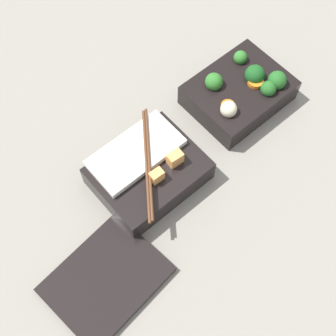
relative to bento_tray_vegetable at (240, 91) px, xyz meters
name	(u,v)px	position (x,y,z in m)	size (l,w,h in m)	color
ground_plane	(198,143)	(0.12, 0.02, -0.03)	(3.00, 3.00, 0.00)	gray
bento_tray_vegetable	(240,91)	(0.00, 0.00, 0.00)	(0.18, 0.14, 0.08)	black
bento_tray_rice	(147,170)	(0.24, 0.01, 0.00)	(0.18, 0.17, 0.07)	black
bento_lid	(106,280)	(0.40, 0.11, -0.02)	(0.18, 0.14, 0.01)	black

